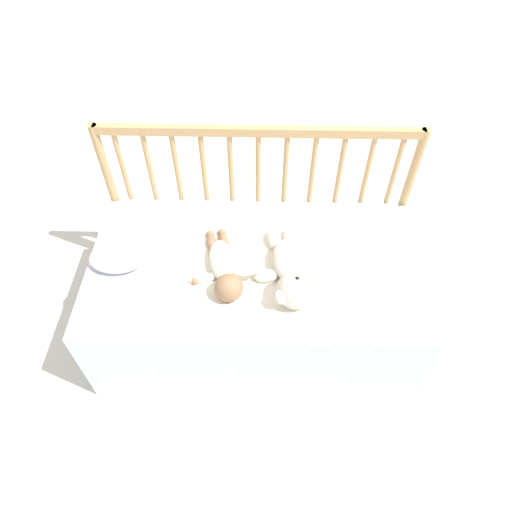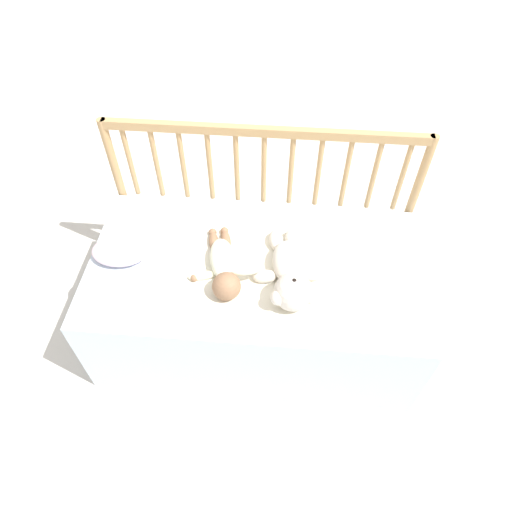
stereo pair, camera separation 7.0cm
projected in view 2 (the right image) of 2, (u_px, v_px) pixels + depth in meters
The scene contains 7 objects.
ground_plane at pixel (256, 326), 2.13m from camera, with size 12.00×12.00×0.00m, color silver.
crib_mattress at pixel (256, 298), 1.96m from camera, with size 1.32×0.70×0.45m.
crib_rail at pixel (264, 176), 1.92m from camera, with size 1.32×0.04×0.83m.
blanket at pixel (257, 267), 1.77m from camera, with size 0.75×0.52×0.01m.
teddy_bear at pixel (290, 275), 1.68m from camera, with size 0.28×0.42×0.14m.
baby at pixel (224, 267), 1.72m from camera, with size 0.29×0.37×0.11m.
small_pillow at pixel (120, 251), 1.79m from camera, with size 0.22×0.15×0.06m.
Camera 2 is at (0.10, -1.12, 1.84)m, focal length 32.00 mm.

